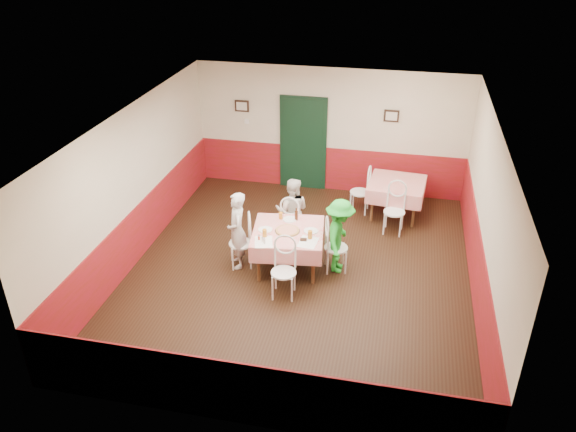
% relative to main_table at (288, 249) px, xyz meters
% --- Properties ---
extents(floor, '(7.00, 7.00, 0.00)m').
position_rel_main_table_xyz_m(floor, '(0.23, -0.08, -0.38)').
color(floor, black).
rests_on(floor, ground).
extents(ceiling, '(7.00, 7.00, 0.00)m').
position_rel_main_table_xyz_m(ceiling, '(0.23, -0.08, 2.42)').
color(ceiling, white).
rests_on(ceiling, back_wall).
extents(back_wall, '(6.00, 0.10, 2.80)m').
position_rel_main_table_xyz_m(back_wall, '(0.23, 3.42, 1.02)').
color(back_wall, beige).
rests_on(back_wall, ground).
extents(front_wall, '(6.00, 0.10, 2.80)m').
position_rel_main_table_xyz_m(front_wall, '(0.23, -3.58, 1.02)').
color(front_wall, beige).
rests_on(front_wall, ground).
extents(left_wall, '(0.10, 7.00, 2.80)m').
position_rel_main_table_xyz_m(left_wall, '(-2.77, -0.08, 1.02)').
color(left_wall, beige).
rests_on(left_wall, ground).
extents(right_wall, '(0.10, 7.00, 2.80)m').
position_rel_main_table_xyz_m(right_wall, '(3.23, -0.08, 1.02)').
color(right_wall, beige).
rests_on(right_wall, ground).
extents(wainscot_back, '(6.00, 0.03, 1.00)m').
position_rel_main_table_xyz_m(wainscot_back, '(0.23, 3.40, 0.12)').
color(wainscot_back, maroon).
rests_on(wainscot_back, ground).
extents(wainscot_front, '(6.00, 0.03, 1.00)m').
position_rel_main_table_xyz_m(wainscot_front, '(0.23, -3.57, 0.12)').
color(wainscot_front, maroon).
rests_on(wainscot_front, ground).
extents(wainscot_left, '(0.03, 7.00, 1.00)m').
position_rel_main_table_xyz_m(wainscot_left, '(-2.76, -0.08, 0.12)').
color(wainscot_left, maroon).
rests_on(wainscot_left, ground).
extents(wainscot_right, '(0.03, 7.00, 1.00)m').
position_rel_main_table_xyz_m(wainscot_right, '(3.21, -0.08, 0.12)').
color(wainscot_right, maroon).
rests_on(wainscot_right, ground).
extents(door, '(0.96, 0.06, 2.10)m').
position_rel_main_table_xyz_m(door, '(-0.37, 3.37, 0.68)').
color(door, black).
rests_on(door, ground).
extents(picture_left, '(0.32, 0.03, 0.26)m').
position_rel_main_table_xyz_m(picture_left, '(-1.77, 3.37, 1.48)').
color(picture_left, black).
rests_on(picture_left, back_wall).
extents(picture_right, '(0.32, 0.03, 0.26)m').
position_rel_main_table_xyz_m(picture_right, '(1.53, 3.37, 1.48)').
color(picture_right, black).
rests_on(picture_right, back_wall).
extents(thermostat, '(0.10, 0.03, 0.10)m').
position_rel_main_table_xyz_m(thermostat, '(-1.67, 3.37, 1.12)').
color(thermostat, white).
rests_on(thermostat, back_wall).
extents(main_table, '(1.36, 1.36, 0.77)m').
position_rel_main_table_xyz_m(main_table, '(0.00, 0.00, 0.00)').
color(main_table, red).
rests_on(main_table, ground).
extents(second_table, '(1.22, 1.22, 0.77)m').
position_rel_main_table_xyz_m(second_table, '(1.79, 2.42, 0.00)').
color(second_table, red).
rests_on(second_table, ground).
extents(chair_left, '(0.54, 0.54, 0.90)m').
position_rel_main_table_xyz_m(chair_left, '(-0.84, -0.11, 0.08)').
color(chair_left, white).
rests_on(chair_left, ground).
extents(chair_right, '(0.51, 0.51, 0.90)m').
position_rel_main_table_xyz_m(chair_right, '(0.84, 0.11, 0.08)').
color(chair_right, white).
rests_on(chair_right, ground).
extents(chair_far, '(0.43, 0.43, 0.90)m').
position_rel_main_table_xyz_m(chair_far, '(-0.11, 0.84, 0.08)').
color(chair_far, white).
rests_on(chair_far, ground).
extents(chair_near, '(0.45, 0.45, 0.90)m').
position_rel_main_table_xyz_m(chair_near, '(0.11, -0.84, 0.08)').
color(chair_near, white).
rests_on(chair_near, ground).
extents(chair_second_a, '(0.46, 0.46, 0.90)m').
position_rel_main_table_xyz_m(chair_second_a, '(1.04, 2.42, 0.08)').
color(chair_second_a, white).
rests_on(chair_second_a, ground).
extents(chair_second_b, '(0.46, 0.46, 0.90)m').
position_rel_main_table_xyz_m(chair_second_b, '(1.79, 1.67, 0.08)').
color(chair_second_b, white).
rests_on(chair_second_b, ground).
extents(pizza, '(0.46, 0.46, 0.03)m').
position_rel_main_table_xyz_m(pizza, '(-0.01, -0.02, 0.40)').
color(pizza, '#B74723').
rests_on(pizza, main_table).
extents(plate_left, '(0.28, 0.28, 0.01)m').
position_rel_main_table_xyz_m(plate_left, '(-0.40, -0.06, 0.39)').
color(plate_left, white).
rests_on(plate_left, main_table).
extents(plate_right, '(0.28, 0.28, 0.01)m').
position_rel_main_table_xyz_m(plate_right, '(0.40, 0.06, 0.39)').
color(plate_right, white).
rests_on(plate_right, main_table).
extents(plate_far, '(0.28, 0.28, 0.01)m').
position_rel_main_table_xyz_m(plate_far, '(-0.05, 0.39, 0.39)').
color(plate_far, white).
rests_on(plate_far, main_table).
extents(glass_a, '(0.08, 0.08, 0.14)m').
position_rel_main_table_xyz_m(glass_a, '(-0.35, -0.29, 0.45)').
color(glass_a, '#BF7219').
rests_on(glass_a, main_table).
extents(glass_b, '(0.09, 0.09, 0.14)m').
position_rel_main_table_xyz_m(glass_b, '(0.42, -0.18, 0.46)').
color(glass_b, '#BF7219').
rests_on(glass_b, main_table).
extents(glass_c, '(0.08, 0.08, 0.13)m').
position_rel_main_table_xyz_m(glass_c, '(-0.22, 0.39, 0.45)').
color(glass_c, '#BF7219').
rests_on(glass_c, main_table).
extents(beer_bottle, '(0.07, 0.07, 0.21)m').
position_rel_main_table_xyz_m(beer_bottle, '(0.07, 0.41, 0.49)').
color(beer_bottle, '#381C0A').
rests_on(beer_bottle, main_table).
extents(shaker_a, '(0.04, 0.04, 0.09)m').
position_rel_main_table_xyz_m(shaker_a, '(-0.34, -0.47, 0.43)').
color(shaker_a, silver).
rests_on(shaker_a, main_table).
extents(shaker_b, '(0.04, 0.04, 0.09)m').
position_rel_main_table_xyz_m(shaker_b, '(-0.30, -0.51, 0.43)').
color(shaker_b, silver).
rests_on(shaker_b, main_table).
extents(shaker_c, '(0.04, 0.04, 0.09)m').
position_rel_main_table_xyz_m(shaker_c, '(-0.42, -0.41, 0.43)').
color(shaker_c, '#B23319').
rests_on(shaker_c, main_table).
extents(menu_left, '(0.39, 0.46, 0.00)m').
position_rel_main_table_xyz_m(menu_left, '(-0.32, -0.46, 0.39)').
color(menu_left, white).
rests_on(menu_left, main_table).
extents(menu_right, '(0.33, 0.42, 0.00)m').
position_rel_main_table_xyz_m(menu_right, '(0.41, -0.31, 0.39)').
color(menu_right, white).
rests_on(menu_right, main_table).
extents(wallet, '(0.12, 0.10, 0.02)m').
position_rel_main_table_xyz_m(wallet, '(0.32, -0.26, 0.40)').
color(wallet, black).
rests_on(wallet, main_table).
extents(diner_left, '(0.51, 0.61, 1.44)m').
position_rel_main_table_xyz_m(diner_left, '(-0.89, -0.11, 0.34)').
color(diner_left, gray).
rests_on(diner_left, ground).
extents(diner_far, '(0.68, 0.55, 1.33)m').
position_rel_main_table_xyz_m(diner_far, '(-0.11, 0.89, 0.29)').
color(diner_far, gray).
rests_on(diner_far, ground).
extents(diner_right, '(0.53, 0.90, 1.38)m').
position_rel_main_table_xyz_m(diner_right, '(0.89, 0.11, 0.32)').
color(diner_right, gray).
rests_on(diner_right, ground).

